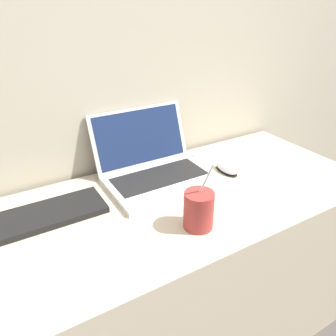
# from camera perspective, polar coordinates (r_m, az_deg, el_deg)

# --- Properties ---
(wall_back) EXTENTS (7.00, 0.04, 2.50)m
(wall_back) POSITION_cam_1_polar(r_m,az_deg,el_deg) (1.25, -7.75, 23.15)
(wall_back) COLOR #BCB299
(wall_back) RESTS_ON ground_plane
(desk) EXTENTS (1.44, 0.61, 0.74)m
(desk) POSITION_cam_1_polar(r_m,az_deg,el_deg) (1.35, 1.02, -18.60)
(desk) COLOR beige
(desk) RESTS_ON ground_plane
(laptop) EXTENTS (0.39, 0.35, 0.23)m
(laptop) POSITION_cam_1_polar(r_m,az_deg,el_deg) (1.22, -2.37, 0.39)
(laptop) COLOR silver
(laptop) RESTS_ON desk
(drink_cup) EXTENTS (0.09, 0.09, 0.21)m
(drink_cup) POSITION_cam_1_polar(r_m,az_deg,el_deg) (0.96, 5.36, -7.19)
(drink_cup) COLOR #9E332D
(drink_cup) RESTS_ON desk
(computer_mouse) EXTENTS (0.05, 0.11, 0.03)m
(computer_mouse) POSITION_cam_1_polar(r_m,az_deg,el_deg) (1.29, 10.19, -0.11)
(computer_mouse) COLOR black
(computer_mouse) RESTS_ON desk
(external_keyboard) EXTENTS (0.45, 0.15, 0.02)m
(external_keyboard) POSITION_cam_1_polar(r_m,az_deg,el_deg) (1.08, -22.73, -8.22)
(external_keyboard) COLOR black
(external_keyboard) RESTS_ON desk
(usb_stick) EXTENTS (0.02, 0.06, 0.01)m
(usb_stick) POSITION_cam_1_polar(r_m,az_deg,el_deg) (1.42, 3.52, 2.48)
(usb_stick) COLOR #99999E
(usb_stick) RESTS_ON desk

